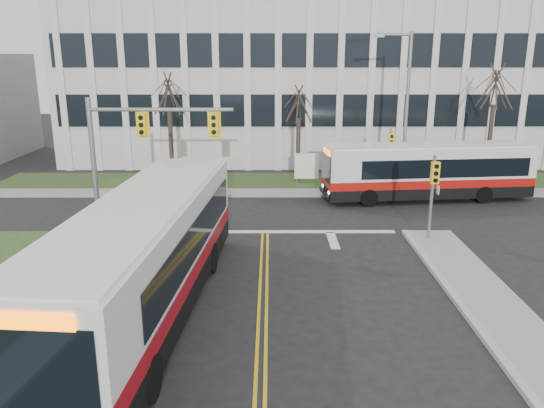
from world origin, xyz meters
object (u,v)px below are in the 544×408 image
at_px(bus_main, 146,260).
at_px(streetlight, 404,103).
at_px(directory_sign, 306,167).
at_px(bus_cross, 427,173).

bearing_deg(bus_main, streetlight, 58.55).
relative_size(streetlight, bus_main, 0.68).
xyz_separation_m(directory_sign, bus_main, (-6.09, -17.30, 0.64)).
distance_m(streetlight, directory_sign, 6.96).
xyz_separation_m(streetlight, bus_main, (-11.62, -16.00, -3.38)).
bearing_deg(streetlight, bus_main, -125.99).
height_order(bus_main, bus_cross, bus_main).
bearing_deg(bus_cross, streetlight, -161.56).
bearing_deg(directory_sign, streetlight, -13.23).
xyz_separation_m(bus_main, bus_cross, (12.62, 13.80, -0.28)).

